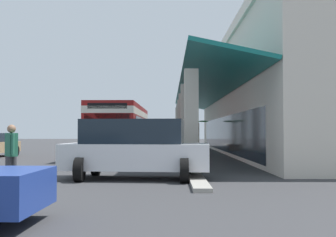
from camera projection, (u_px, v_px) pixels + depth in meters
ground at (233, 156)px, 26.93m from camera, size 120.00×120.00×0.00m
curb_strip at (182, 153)px, 29.45m from camera, size 37.93×0.50×0.12m
plaza_building at (316, 98)px, 29.53m from camera, size 31.90×16.90×7.94m
transit_bus at (121, 127)px, 25.60m from camera, size 11.23×2.90×3.34m
parked_suv_white at (135, 148)px, 13.69m from camera, size 2.98×4.95×1.97m
pedestrian at (11, 152)px, 11.64m from camera, size 0.64×0.48×1.76m
potted_palm at (198, 144)px, 33.73m from camera, size 1.74×1.72×2.52m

